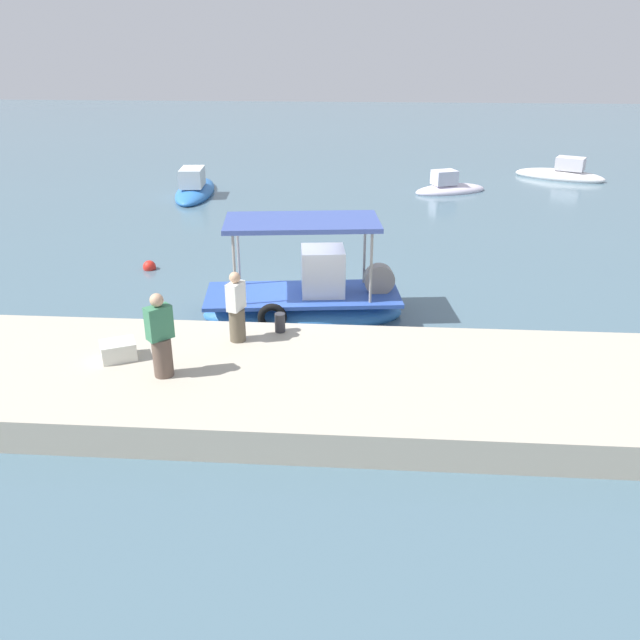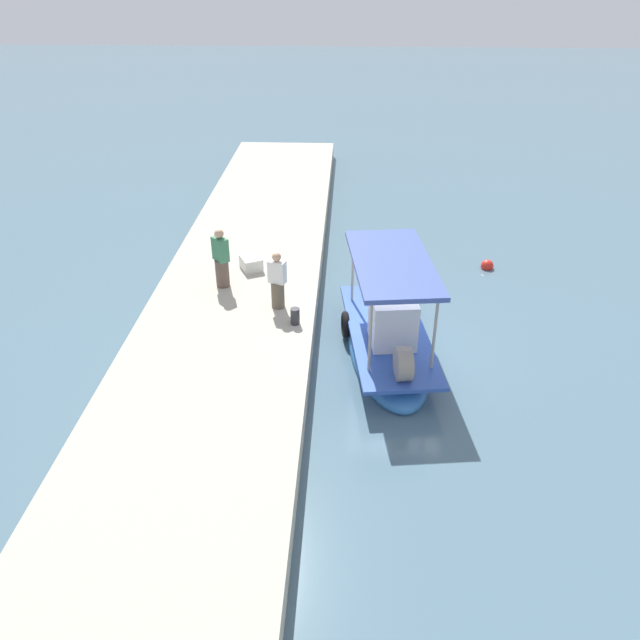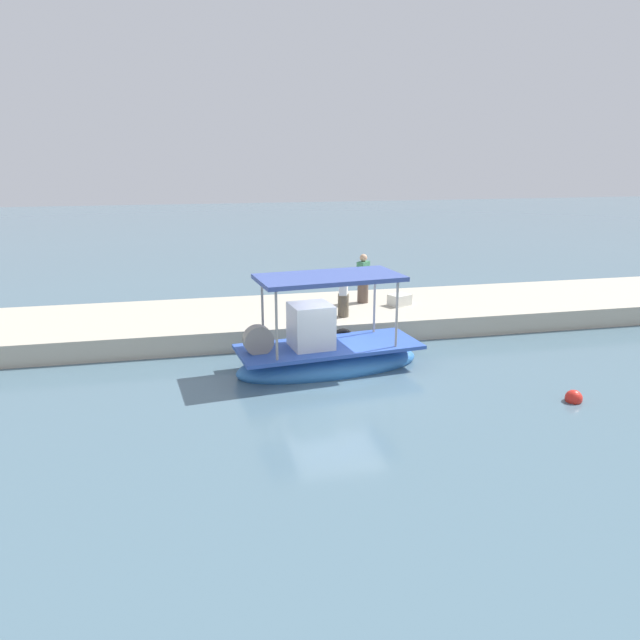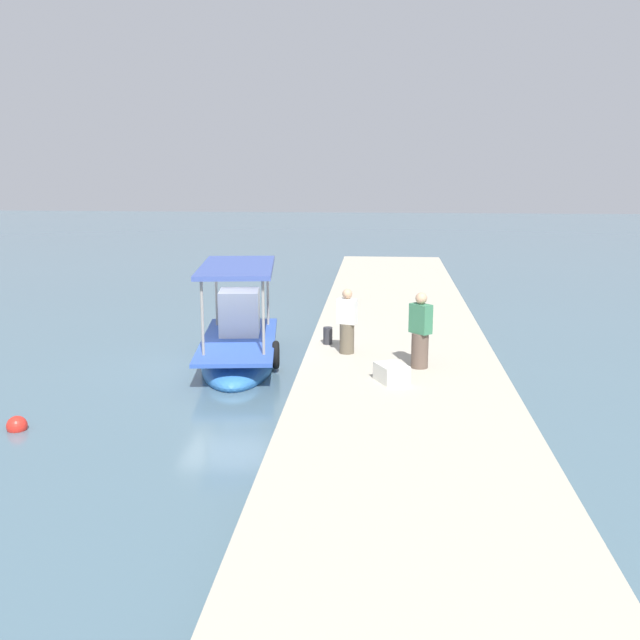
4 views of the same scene
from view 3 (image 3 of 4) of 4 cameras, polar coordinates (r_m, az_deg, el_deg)
ground_plane at (r=16.66m, az=1.57°, el=-4.95°), size 120.00×120.00×0.00m
dock_quay at (r=20.78m, az=-1.45°, el=0.22°), size 36.00×4.68×0.67m
main_fishing_boat at (r=16.70m, az=0.57°, el=-3.16°), size 5.50×2.55×3.02m
fisherman_near_bollard at (r=19.50m, az=2.25°, el=2.42°), size 0.46×0.52×1.62m
fisherman_by_crate at (r=21.42m, az=4.14°, el=3.77°), size 0.55×0.55×1.76m
mooring_bollard at (r=18.91m, az=0.06°, el=0.42°), size 0.24×0.24×0.44m
cargo_crate at (r=21.31m, az=7.61°, el=1.94°), size 0.88×0.81×0.39m
marker_buoy at (r=15.95m, az=23.07°, el=-6.89°), size 0.42×0.42×0.42m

